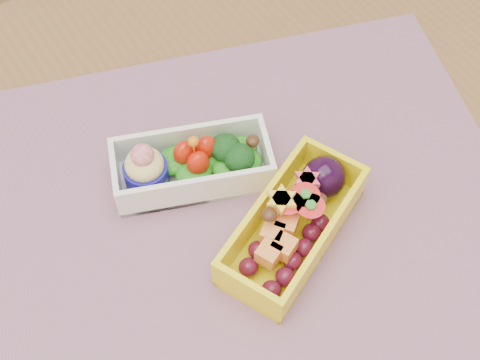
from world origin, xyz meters
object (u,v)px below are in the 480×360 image
placemat (236,209)px  bento_yellow (295,222)px  table (277,245)px  bento_white (191,165)px

placemat → bento_yellow: (0.03, -0.05, 0.02)m
table → bento_white: bearing=132.2°
table → placemat: placemat is taller
bento_yellow → bento_white: bearing=89.3°
placemat → bento_yellow: bento_yellow is taller
bento_white → table: bearing=-25.9°
table → placemat: bearing=164.4°
table → bento_white: (-0.06, 0.07, 0.12)m
bento_white → bento_yellow: bento_white is taller
table → bento_yellow: (-0.01, -0.04, 0.12)m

